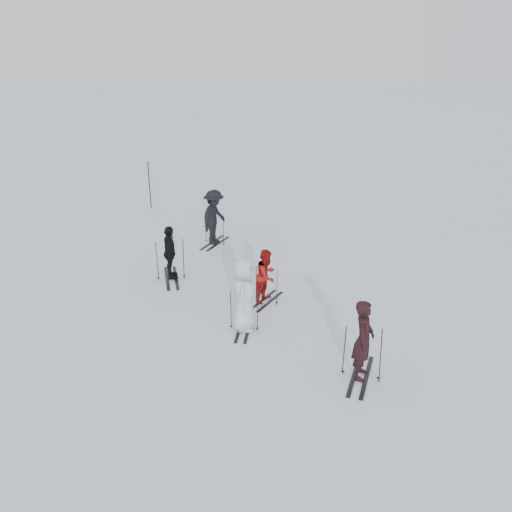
% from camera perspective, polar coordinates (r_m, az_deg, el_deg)
% --- Properties ---
extents(ground, '(120.00, 120.00, 0.00)m').
position_cam_1_polar(ground, '(16.69, 0.03, -4.50)').
color(ground, silver).
rests_on(ground, ground).
extents(skier_near_dark, '(0.66, 0.81, 1.91)m').
position_cam_1_polar(skier_near_dark, '(13.10, 10.68, -8.33)').
color(skier_near_dark, black).
rests_on(skier_near_dark, ground).
extents(skier_red, '(0.91, 0.97, 1.58)m').
position_cam_1_polar(skier_red, '(16.32, 1.06, -2.07)').
color(skier_red, maroon).
rests_on(skier_red, ground).
extents(skier_grey, '(0.76, 1.05, 1.99)m').
position_cam_1_polar(skier_grey, '(14.78, -1.22, -3.95)').
color(skier_grey, silver).
rests_on(skier_grey, ground).
extents(skier_uphill_left, '(0.60, 1.07, 1.72)m').
position_cam_1_polar(skier_uphill_left, '(17.93, -8.61, 0.25)').
color(skier_uphill_left, black).
rests_on(skier_uphill_left, ground).
extents(skier_uphill_far, '(1.24, 1.48, 1.99)m').
position_cam_1_polar(skier_uphill_far, '(20.59, -4.20, 3.85)').
color(skier_uphill_far, black).
rests_on(skier_uphill_far, ground).
extents(skis_near_dark, '(2.04, 1.50, 1.33)m').
position_cam_1_polar(skis_near_dark, '(13.25, 10.59, -9.41)').
color(skis_near_dark, black).
rests_on(skis_near_dark, ground).
extents(skis_red, '(1.73, 1.48, 1.12)m').
position_cam_1_polar(skis_red, '(16.42, 1.06, -2.81)').
color(skis_red, black).
rests_on(skis_red, ground).
extents(skis_grey, '(1.66, 1.03, 1.14)m').
position_cam_1_polar(skis_grey, '(14.98, -1.20, -5.41)').
color(skis_grey, black).
rests_on(skis_grey, ground).
extents(skis_uphill_left, '(1.98, 1.30, 1.34)m').
position_cam_1_polar(skis_uphill_left, '(18.00, -8.57, -0.31)').
color(skis_uphill_left, black).
rests_on(skis_uphill_left, ground).
extents(skis_uphill_far, '(1.88, 1.54, 1.21)m').
position_cam_1_polar(skis_uphill_far, '(20.72, -4.17, 2.82)').
color(skis_uphill_far, black).
rests_on(skis_uphill_far, ground).
extents(piste_marker, '(0.05, 0.05, 2.05)m').
position_cam_1_polar(piste_marker, '(25.00, -10.60, 6.99)').
color(piste_marker, black).
rests_on(piste_marker, ground).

